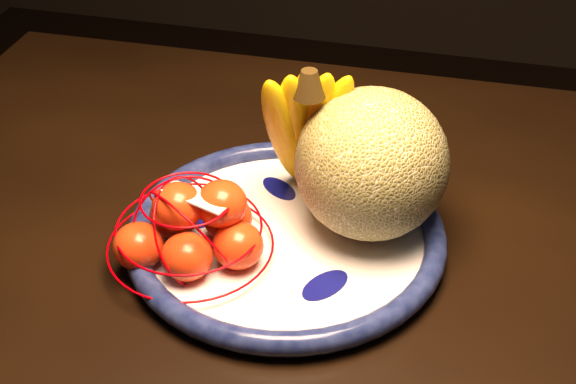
% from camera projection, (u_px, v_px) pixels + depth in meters
% --- Properties ---
extents(dining_table, '(1.57, 0.95, 0.78)m').
position_uv_depth(dining_table, '(455.00, 331.00, 0.94)').
color(dining_table, black).
rests_on(dining_table, ground).
extents(fruit_bowl, '(0.37, 0.37, 0.03)m').
position_uv_depth(fruit_bowl, '(286.00, 236.00, 0.93)').
color(fruit_bowl, white).
rests_on(fruit_bowl, dining_table).
extents(cantaloupe, '(0.17, 0.17, 0.17)m').
position_uv_depth(cantaloupe, '(371.00, 164.00, 0.89)').
color(cantaloupe, olive).
rests_on(cantaloupe, fruit_bowl).
extents(banana_bunch, '(0.13, 0.13, 0.21)m').
position_uv_depth(banana_bunch, '(304.00, 124.00, 0.93)').
color(banana_bunch, yellow).
rests_on(banana_bunch, fruit_bowl).
extents(mandarin_bag, '(0.21, 0.21, 0.12)m').
position_uv_depth(mandarin_bag, '(194.00, 228.00, 0.88)').
color(mandarin_bag, '#FC4118').
rests_on(mandarin_bag, fruit_bowl).
extents(price_tag, '(0.08, 0.04, 0.01)m').
position_uv_depth(price_tag, '(196.00, 197.00, 0.85)').
color(price_tag, white).
rests_on(price_tag, mandarin_bag).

